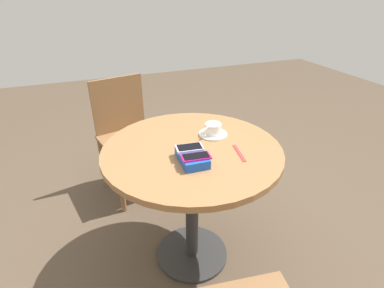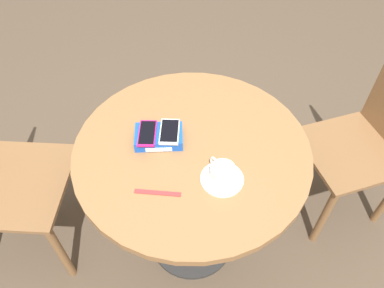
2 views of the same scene
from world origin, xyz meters
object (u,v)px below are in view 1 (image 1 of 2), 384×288
Objects in this scene: phone_box at (192,157)px; round_table at (192,171)px; coffee_cup at (213,129)px; lanyard_strap at (239,153)px; phone_magenta at (196,157)px; saucer at (213,134)px; chair_far_side at (128,135)px; phone_white at (189,148)px.

round_table is at bearing -20.83° from phone_box.
phone_box reaches higher than round_table.
coffee_cup is (0.21, -0.19, 0.02)m from phone_box.
lanyard_strap is at bearing -170.16° from coffee_cup.
phone_magenta reaches higher than saucer.
chair_far_side is (0.73, 0.34, -0.29)m from saucer.
phone_magenta is at bearing 141.92° from saucer.
phone_white reaches higher than round_table.
saucer is (0.09, -0.15, 0.14)m from round_table.
round_table is 5.89× the size of saucer.
phone_magenta is 0.31m from coffee_cup.
lanyard_strap is (-0.13, -0.19, 0.14)m from round_table.
phone_magenta reaches higher than round_table.
coffee_cup is 0.71× the size of lanyard_strap.
chair_far_side is (0.82, 0.19, -0.15)m from round_table.
chair_far_side is (0.98, 0.14, -0.33)m from phone_magenta.
lanyard_strap is at bearing -102.87° from phone_white.
chair_far_side reaches higher than phone_white.
chair_far_side is at bearing 24.65° from coffee_cup.
phone_white is at bearing -4.13° from phone_box.
coffee_cup is 0.87m from chair_far_side.
coffee_cup is (0.09, -0.15, 0.17)m from round_table.
chair_far_side reaches higher than round_table.
phone_box is 1.62× the size of coffee_cup.
lanyard_strap is (-0.01, -0.23, -0.02)m from phone_box.
coffee_cup reaches higher than phone_white.
phone_box is (-0.12, 0.04, 0.16)m from round_table.
phone_magenta is at bearing -171.58° from chair_far_side.
phone_box is at bearing 87.09° from lanyard_strap.
saucer is (0.21, -0.20, -0.02)m from phone_box.
chair_far_side is (0.90, 0.14, -0.33)m from phone_white.
phone_magenta is 0.08m from phone_white.
phone_white is 0.25m from coffee_cup.
phone_box is 0.28m from coffee_cup.
coffee_cup is 0.22m from lanyard_strap.
saucer is at bearing -38.08° from phone_magenta.
phone_magenta is 0.24m from lanyard_strap.
round_table is 6.70× the size of phone_magenta.
lanyard_strap is (-0.22, -0.04, -0.00)m from saucer.
saucer is 0.03m from coffee_cup.
round_table is at bearing 120.47° from saucer.
round_table is 4.90× the size of phone_box.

